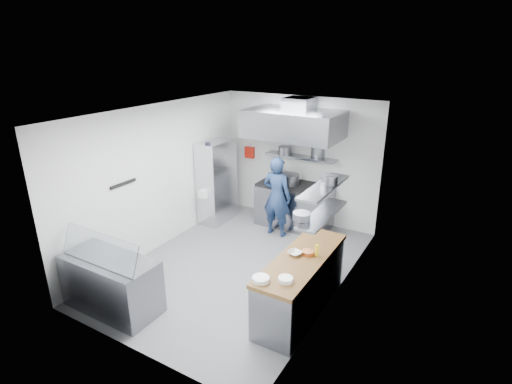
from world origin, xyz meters
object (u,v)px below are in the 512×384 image
Objects in this scene: wire_rack at (217,182)px; chef at (277,197)px; display_case at (112,284)px; gas_range at (294,206)px.

chef is at bearing 0.94° from wire_rack.
chef is 1.14× the size of display_case.
chef is (-0.13, -0.60, 0.40)m from gas_range.
wire_rack is at bearing -159.19° from gas_range.
display_case is at bearing -81.34° from wire_rack.
gas_range is at bearing -102.90° from chef.
gas_range is at bearing 20.81° from wire_rack.
gas_range is 0.73m from chef.
gas_range is 0.94× the size of chef.
wire_rack is (-1.50, -0.02, 0.07)m from chef.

